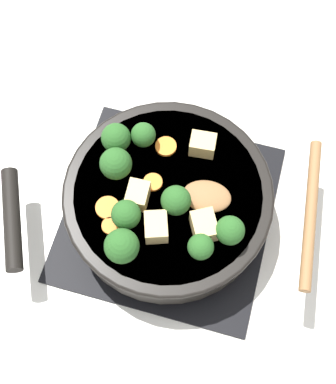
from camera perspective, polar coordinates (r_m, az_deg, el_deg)
ground_plane at (r=0.83m, az=0.00°, el=-2.30°), size 2.40×2.40×0.00m
front_burner_grate at (r=0.82m, az=0.00°, el=-2.01°), size 0.31×0.31×0.03m
skillet_pan at (r=0.77m, az=-0.15°, el=-0.78°), size 0.39×0.32×0.06m
wooden_spoon at (r=0.74m, az=10.16°, el=-1.42°), size 0.20×0.22×0.02m
tofu_cube_center_large at (r=0.73m, az=-3.23°, el=-0.33°), size 0.03×0.04×0.03m
tofu_cube_near_handle at (r=0.72m, az=3.85°, el=-3.65°), size 0.05×0.05×0.03m
tofu_cube_east_chunk at (r=0.71m, az=-1.31°, el=-3.76°), size 0.04×0.05×0.03m
tofu_cube_west_chunk at (r=0.77m, az=3.72°, el=5.06°), size 0.04×0.03×0.03m
broccoli_floret_near_spoon at (r=0.76m, az=-2.65°, el=6.08°), size 0.04×0.04×0.04m
broccoli_floret_center_top at (r=0.71m, az=0.85°, el=-0.92°), size 0.04×0.04×0.05m
broccoli_floret_east_rim at (r=0.74m, az=-5.59°, el=3.02°), size 0.05×0.05×0.05m
broccoli_floret_west_rim at (r=0.71m, az=6.62°, el=-4.10°), size 0.04×0.04×0.05m
broccoli_floret_north_edge at (r=0.71m, az=-4.50°, el=-2.43°), size 0.04×0.04×0.05m
broccoli_floret_south_cluster at (r=0.70m, az=3.50°, el=-5.87°), size 0.03×0.03×0.04m
broccoli_floret_mid_floret at (r=0.76m, az=-5.56°, el=5.74°), size 0.04×0.04×0.05m
broccoli_floret_small_inner at (r=0.69m, az=-4.96°, el=-5.77°), size 0.05×0.05×0.05m
carrot_slice_orange_thin at (r=0.75m, az=-1.62°, el=1.05°), size 0.03×0.03×0.01m
carrot_slice_near_center at (r=0.78m, az=-0.23°, el=4.88°), size 0.03×0.03×0.01m
carrot_slice_edge_slice at (r=0.73m, az=-6.13°, el=-3.61°), size 0.02×0.02×0.01m
carrot_slice_under_broccoli at (r=0.74m, az=-6.47°, el=-1.67°), size 0.03×0.03×0.01m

